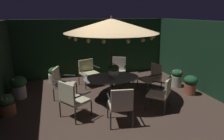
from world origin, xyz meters
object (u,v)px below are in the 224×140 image
patio_chair_northeast (62,82)px  patio_chair_south (162,91)px  patio_chair_east (72,98)px  patio_chair_southeast (121,103)px  potted_plant_front_corner (19,86)px  patio_umbrella (111,26)px  potted_plant_back_right (54,75)px  patio_chair_west (119,69)px  patio_chair_north (88,70)px  patio_chair_southwest (152,76)px  centerpiece_planter (114,70)px  patio_dining_table (111,82)px  potted_plant_back_center (6,105)px  potted_plant_right_near (190,84)px  potted_plant_right_far (176,78)px

patio_chair_northeast → patio_chair_south: (2.65, -1.65, -0.01)m
patio_chair_east → patio_chair_southeast: bearing=-32.0°
potted_plant_front_corner → patio_umbrella: bearing=-18.5°
patio_chair_southeast → potted_plant_back_right: size_ratio=1.65×
patio_chair_south → patio_chair_west: 2.56m
patio_chair_southeast → patio_chair_south: 1.46m
patio_chair_north → patio_chair_southwest: patio_chair_north is taller
centerpiece_planter → patio_chair_southwest: size_ratio=0.49×
patio_dining_table → patio_chair_west: size_ratio=1.74×
patio_chair_north → patio_chair_southeast: bearing=-85.6°
potted_plant_back_center → patio_chair_northeast: bearing=26.0°
patio_chair_west → potted_plant_front_corner: (-3.54, -0.48, -0.17)m
centerpiece_planter → patio_chair_south: centerpiece_planter is taller
patio_chair_southwest → potted_plant_back_center: 4.60m
patio_chair_west → potted_plant_front_corner: bearing=-172.3°
patio_dining_table → patio_chair_northeast: size_ratio=1.77×
patio_chair_north → patio_chair_northeast: 1.41m
patio_chair_northeast → centerpiece_planter: bearing=-24.2°
patio_chair_south → potted_plant_back_right: patio_chair_south is taller
patio_chair_southwest → potted_plant_right_near: bearing=-31.2°
patio_chair_north → patio_chair_south: bearing=-58.2°
potted_plant_front_corner → potted_plant_right_far: potted_plant_front_corner is taller
patio_chair_west → potted_plant_front_corner: size_ratio=1.38×
patio_umbrella → centerpiece_planter: patio_umbrella is taller
patio_chair_southeast → potted_plant_back_center: size_ratio=1.71×
patio_chair_southwest → potted_plant_right_far: size_ratio=1.46×
potted_plant_right_near → patio_umbrella: bearing=172.0°
centerpiece_planter → patio_chair_north: bearing=106.8°
patio_chair_southwest → potted_plant_right_far: (1.08, 0.12, -0.20)m
patio_chair_east → potted_plant_back_right: size_ratio=1.68×
patio_chair_northeast → potted_plant_right_far: size_ratio=1.51×
patio_chair_southwest → potted_plant_back_center: size_ratio=1.65×
potted_plant_right_near → potted_plant_right_far: potted_plant_right_far is taller
patio_dining_table → centerpiece_planter: (0.03, -0.13, 0.41)m
potted_plant_back_right → patio_chair_north: bearing=-30.9°
patio_chair_northeast → patio_chair_east: patio_chair_east is taller
patio_chair_north → patio_chair_east: (-0.85, -2.41, 0.01)m
patio_chair_southeast → patio_chair_southwest: (1.80, 1.86, -0.04)m
patio_chair_north → patio_chair_west: (1.18, -0.09, -0.00)m
patio_dining_table → patio_umbrella: 1.72m
patio_chair_northeast → patio_chair_southwest: patio_chair_northeast is taller
potted_plant_front_corner → potted_plant_right_far: 5.51m
potted_plant_right_near → potted_plant_back_center: potted_plant_right_near is taller
patio_dining_table → patio_chair_south: patio_chair_south is taller
patio_chair_north → patio_chair_east: patio_chair_east is taller
patio_chair_south → potted_plant_right_near: 1.69m
patio_dining_table → potted_plant_back_right: size_ratio=2.93×
potted_plant_right_near → potted_plant_front_corner: size_ratio=0.89×
patio_umbrella → potted_plant_right_near: (2.66, -0.37, -1.95)m
patio_chair_southeast → potted_plant_back_center: patio_chair_southeast is taller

